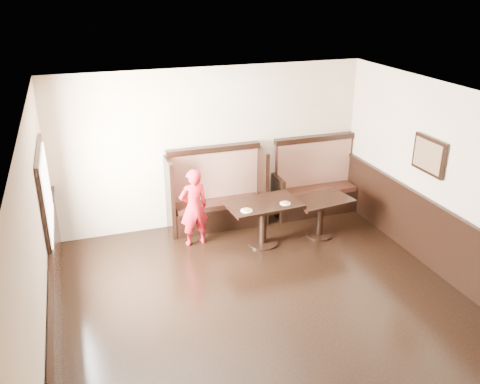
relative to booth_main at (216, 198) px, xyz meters
name	(u,v)px	position (x,y,z in m)	size (l,w,h in m)	color
ground	(290,335)	(0.00, -3.30, -0.53)	(7.00, 7.00, 0.00)	black
room_shell	(261,282)	(-0.30, -3.01, 0.14)	(7.00, 7.00, 7.00)	beige
booth_main	(216,198)	(0.00, 0.00, 0.00)	(1.75, 0.72, 1.45)	black
booth_neighbor	(315,187)	(1.95, 0.00, -0.05)	(1.65, 0.72, 1.45)	black
table_main	(263,212)	(0.53, -0.95, 0.05)	(1.24, 0.82, 0.76)	black
table_neighbor	(321,208)	(1.57, -0.98, -0.01)	(1.08, 0.79, 0.69)	black
child	(194,208)	(-0.55, -0.58, 0.14)	(0.49, 0.32, 1.33)	red
pizza_plate_left	(246,210)	(0.16, -1.16, 0.24)	(0.19, 0.19, 0.03)	white
pizza_plate_right	(285,203)	(0.85, -1.10, 0.24)	(0.18, 0.18, 0.03)	white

